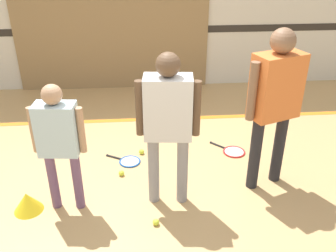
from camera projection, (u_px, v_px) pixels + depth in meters
The scene contains 13 objects.
ground_plane at pixel (150, 194), 4.11m from camera, with size 16.00×16.00×0.00m, color tan.
wall_panel at pixel (112, 31), 6.40m from camera, with size 3.31×0.05×2.05m.
floor_stripe at pixel (146, 119), 5.70m from camera, with size 14.40×0.10×0.01m.
person_instructor at pixel (168, 116), 3.55m from camera, with size 0.62×0.29×1.63m.
person_student_left at pixel (58, 136), 3.54m from camera, with size 0.52×0.25×1.36m.
person_student_right at pixel (275, 94), 3.79m from camera, with size 0.63×0.43×1.77m.
racket_spare_on_floor at pixel (128, 161), 4.67m from camera, with size 0.49×0.36×0.03m.
racket_second_spare at pixel (233, 151), 4.88m from camera, with size 0.48×0.48×0.03m.
tennis_ball_near_instructor at pixel (156, 222), 3.66m from camera, with size 0.07×0.07×0.07m, color #CCE038.
tennis_ball_by_spare_racket at pixel (141, 152), 4.82m from camera, with size 0.07×0.07×0.07m, color #CCE038.
tennis_ball_stray_left at pixel (32, 201), 3.94m from camera, with size 0.07×0.07×0.07m, color #CCE038.
tennis_ball_stray_right at pixel (121, 173), 4.40m from camera, with size 0.07×0.07×0.07m, color #CCE038.
training_cone at pixel (27, 202), 3.82m from camera, with size 0.30×0.30×0.21m.
Camera 1 is at (-0.06, -3.29, 2.58)m, focal length 40.00 mm.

